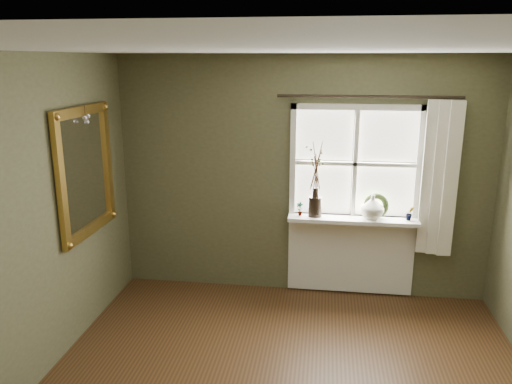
{
  "coord_description": "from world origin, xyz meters",
  "views": [
    {
      "loc": [
        0.24,
        -3.0,
        2.54
      ],
      "look_at": [
        -0.4,
        1.55,
        1.32
      ],
      "focal_mm": 35.0,
      "sensor_mm": 36.0,
      "label": 1
    }
  ],
  "objects_px": {
    "gilt_mirror": "(86,171)",
    "wreath": "(376,208)",
    "dark_jug": "(315,206)",
    "cream_vase": "(372,207)"
  },
  "relations": [
    {
      "from": "cream_vase",
      "to": "gilt_mirror",
      "type": "xyz_separation_m",
      "value": [
        -2.71,
        -0.85,
        0.49
      ]
    },
    {
      "from": "cream_vase",
      "to": "wreath",
      "type": "distance_m",
      "value": 0.06
    },
    {
      "from": "dark_jug",
      "to": "gilt_mirror",
      "type": "xyz_separation_m",
      "value": [
        -2.12,
        -0.85,
        0.51
      ]
    },
    {
      "from": "cream_vase",
      "to": "gilt_mirror",
      "type": "bearing_deg",
      "value": -162.54
    },
    {
      "from": "dark_jug",
      "to": "wreath",
      "type": "distance_m",
      "value": 0.64
    },
    {
      "from": "gilt_mirror",
      "to": "wreath",
      "type": "bearing_deg",
      "value": 17.97
    },
    {
      "from": "cream_vase",
      "to": "wreath",
      "type": "height_order",
      "value": "cream_vase"
    },
    {
      "from": "dark_jug",
      "to": "cream_vase",
      "type": "xyz_separation_m",
      "value": [
        0.6,
        0.0,
        0.02
      ]
    },
    {
      "from": "cream_vase",
      "to": "wreath",
      "type": "bearing_deg",
      "value": 43.88
    },
    {
      "from": "dark_jug",
      "to": "gilt_mirror",
      "type": "distance_m",
      "value": 2.34
    }
  ]
}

